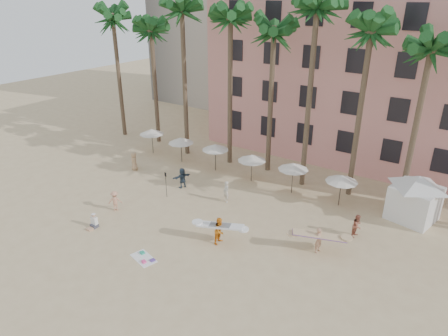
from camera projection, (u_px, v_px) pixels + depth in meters
ground at (165, 254)px, 25.77m from camera, size 120.00×120.00×0.00m
pink_hotel at (397, 77)px, 38.50m from camera, size 35.00×14.00×16.00m
palm_row at (288, 27)px, 31.57m from camera, size 44.40×5.40×16.30m
umbrella_row at (233, 152)px, 35.80m from camera, size 22.50×2.70×2.73m
cabana at (416, 194)px, 28.95m from camera, size 5.35×5.35×3.50m
beach_towel at (144, 258)px, 25.27m from camera, size 2.00×1.43×0.14m
carrier_yellow at (319, 239)px, 25.56m from camera, size 3.37×2.19×1.76m
carrier_white at (220, 230)px, 26.52m from camera, size 3.24×1.71×1.89m
beachgoers at (190, 187)px, 32.59m from camera, size 21.80×7.95×1.80m
paddle at (166, 182)px, 32.32m from camera, size 0.18×0.04×2.23m
seated_man at (94, 223)px, 28.49m from camera, size 0.47×0.83×1.07m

